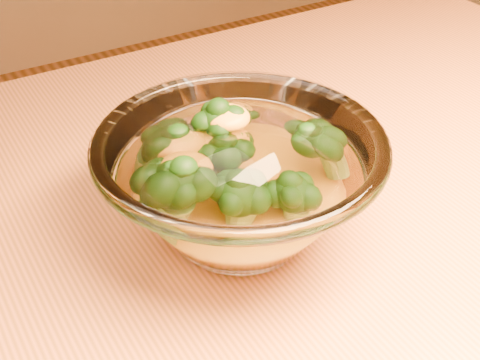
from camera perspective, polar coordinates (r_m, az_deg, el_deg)
name	(u,v)px	position (r m, az deg, el deg)	size (l,w,h in m)	color
table	(214,354)	(0.60, -2.22, -14.65)	(1.20, 0.80, 0.75)	#BC6538
glass_bowl	(240,185)	(0.52, 0.00, -0.44)	(0.23, 0.23, 0.10)	white
cheese_sauce	(240,206)	(0.53, 0.00, -2.26)	(0.12, 0.12, 0.03)	orange
broccoli_heap	(220,170)	(0.51, -1.71, 0.86)	(0.17, 0.13, 0.08)	black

